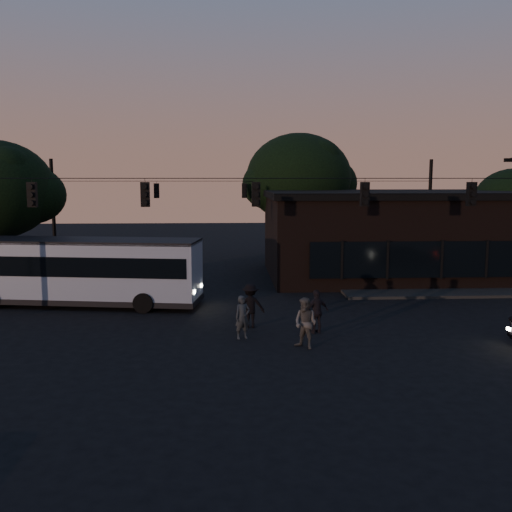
{
  "coord_description": "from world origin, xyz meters",
  "views": [
    {
      "loc": [
        -1.17,
        -19.4,
        6.21
      ],
      "look_at": [
        0.0,
        4.0,
        3.0
      ],
      "focal_mm": 40.0,
      "sensor_mm": 36.0,
      "label": 1
    }
  ],
  "objects_px": {
    "pedestrian_b": "(305,323)",
    "pedestrian_d": "(250,306)",
    "pedestrian_a": "(243,317)",
    "pedestrian_c": "(317,312)",
    "building": "(389,234)",
    "bus": "(81,268)"
  },
  "relations": [
    {
      "from": "pedestrian_b",
      "to": "pedestrian_d",
      "type": "height_order",
      "value": "pedestrian_b"
    },
    {
      "from": "bus",
      "to": "pedestrian_c",
      "type": "bearing_deg",
      "value": -19.05
    },
    {
      "from": "building",
      "to": "pedestrian_b",
      "type": "xyz_separation_m",
      "value": [
        -7.34,
        -15.16,
        -1.77
      ]
    },
    {
      "from": "bus",
      "to": "pedestrian_d",
      "type": "distance_m",
      "value": 9.34
    },
    {
      "from": "pedestrian_a",
      "to": "pedestrian_c",
      "type": "height_order",
      "value": "pedestrian_c"
    },
    {
      "from": "building",
      "to": "bus",
      "type": "bearing_deg",
      "value": -156.56
    },
    {
      "from": "pedestrian_a",
      "to": "pedestrian_d",
      "type": "relative_size",
      "value": 0.91
    },
    {
      "from": "pedestrian_b",
      "to": "pedestrian_c",
      "type": "relative_size",
      "value": 1.06
    },
    {
      "from": "building",
      "to": "pedestrian_b",
      "type": "height_order",
      "value": "building"
    },
    {
      "from": "building",
      "to": "pedestrian_d",
      "type": "height_order",
      "value": "building"
    },
    {
      "from": "pedestrian_b",
      "to": "pedestrian_a",
      "type": "bearing_deg",
      "value": -170.44
    },
    {
      "from": "pedestrian_d",
      "to": "pedestrian_c",
      "type": "bearing_deg",
      "value": 155.33
    },
    {
      "from": "bus",
      "to": "pedestrian_b",
      "type": "distance_m",
      "value": 12.6
    },
    {
      "from": "pedestrian_c",
      "to": "pedestrian_d",
      "type": "relative_size",
      "value": 0.96
    },
    {
      "from": "building",
      "to": "pedestrian_b",
      "type": "relative_size",
      "value": 8.19
    },
    {
      "from": "pedestrian_c",
      "to": "pedestrian_d",
      "type": "xyz_separation_m",
      "value": [
        -2.63,
        1.03,
        0.04
      ]
    },
    {
      "from": "building",
      "to": "pedestrian_d",
      "type": "bearing_deg",
      "value": -127.33
    },
    {
      "from": "bus",
      "to": "pedestrian_c",
      "type": "xyz_separation_m",
      "value": [
        10.71,
        -5.64,
        -0.95
      ]
    },
    {
      "from": "building",
      "to": "pedestrian_a",
      "type": "height_order",
      "value": "building"
    },
    {
      "from": "pedestrian_b",
      "to": "pedestrian_d",
      "type": "relative_size",
      "value": 1.01
    },
    {
      "from": "building",
      "to": "bus",
      "type": "xyz_separation_m",
      "value": [
        -17.32,
        -7.51,
        -0.87
      ]
    },
    {
      "from": "pedestrian_c",
      "to": "building",
      "type": "bearing_deg",
      "value": -139.63
    }
  ]
}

